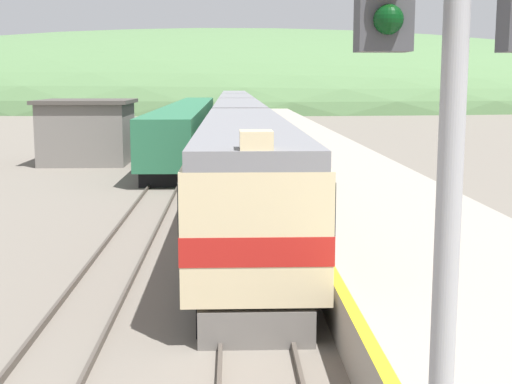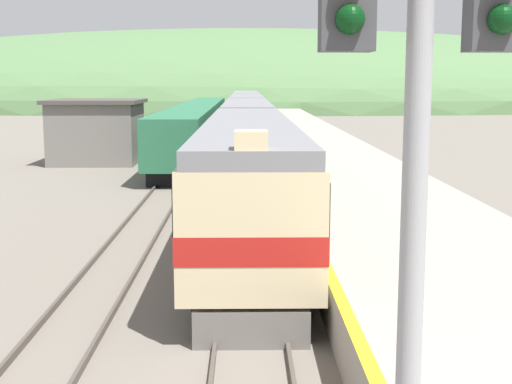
% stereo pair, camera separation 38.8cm
% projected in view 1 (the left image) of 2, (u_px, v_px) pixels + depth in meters
% --- Properties ---
extents(track_main, '(1.52, 180.00, 0.16)m').
position_uv_depth(track_main, '(236.00, 133.00, 70.61)').
color(track_main, '#4C443D').
rests_on(track_main, ground).
extents(track_siding, '(1.52, 180.00, 0.16)m').
position_uv_depth(track_siding, '(197.00, 133.00, 70.47)').
color(track_siding, '#4C443D').
rests_on(track_siding, ground).
extents(platform, '(6.42, 140.00, 1.14)m').
position_uv_depth(platform, '(305.00, 147.00, 50.96)').
color(platform, '#9E9689').
rests_on(platform, ground).
extents(distant_hills, '(215.48, 96.97, 31.90)m').
position_uv_depth(distant_hills, '(233.00, 105.00, 153.52)').
color(distant_hills, '#517547').
rests_on(distant_hills, ground).
extents(station_shed, '(5.80, 6.08, 4.06)m').
position_uv_depth(station_shed, '(87.00, 131.00, 45.58)').
color(station_shed, slate).
rests_on(station_shed, ground).
extents(express_train_lead_car, '(3.03, 21.25, 4.29)m').
position_uv_depth(express_train_lead_car, '(246.00, 174.00, 23.93)').
color(express_train_lead_car, black).
rests_on(express_train_lead_car, ground).
extents(carriage_second, '(3.02, 19.42, 3.93)m').
position_uv_depth(carriage_second, '(238.00, 130.00, 45.10)').
color(carriage_second, black).
rests_on(carriage_second, ground).
extents(carriage_third, '(3.02, 19.42, 3.93)m').
position_uv_depth(carriage_third, '(236.00, 115.00, 65.14)').
color(carriage_third, black).
rests_on(carriage_third, ground).
extents(carriage_fourth, '(3.02, 19.42, 3.93)m').
position_uv_depth(carriage_fourth, '(235.00, 107.00, 85.18)').
color(carriage_fourth, black).
rests_on(carriage_fourth, ground).
extents(siding_train, '(2.90, 44.66, 3.42)m').
position_uv_depth(siding_train, '(188.00, 125.00, 56.13)').
color(siding_train, black).
rests_on(siding_train, ground).
extents(signal_mast_main, '(2.20, 0.42, 7.48)m').
position_uv_depth(signal_mast_main, '(453.00, 127.00, 5.41)').
color(signal_mast_main, '#9E9EA3').
rests_on(signal_mast_main, ground).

